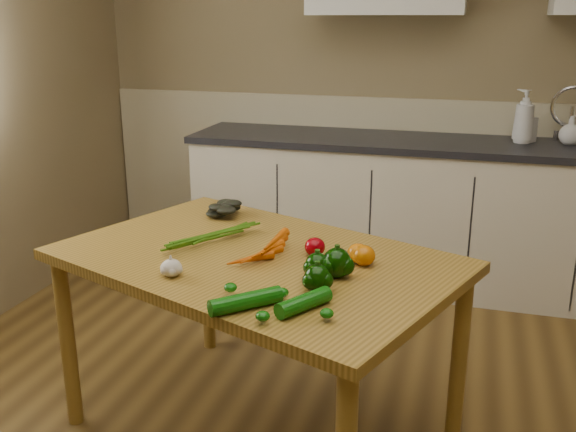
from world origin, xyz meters
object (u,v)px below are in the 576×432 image
(soap_bottle_c, at_px, (571,130))
(garlic_bulb, at_px, (171,268))
(pepper_b, at_px, (337,263))
(tomato_b, at_px, (358,253))
(table, at_px, (256,277))
(soap_bottle_b, at_px, (526,124))
(zucchini_a, at_px, (304,303))
(pepper_a, at_px, (317,265))
(tomato_a, at_px, (315,247))
(pepper_c, at_px, (317,278))
(tomato_c, at_px, (364,255))
(leafy_greens, at_px, (227,205))
(carrot_bunch, at_px, (249,244))
(soap_bottle_a, at_px, (524,116))
(zucchini_b, at_px, (246,301))

(soap_bottle_c, xyz_separation_m, garlic_bulb, (-1.46, -2.08, -0.19))
(pepper_b, relative_size, tomato_b, 1.30)
(tomato_b, bearing_deg, table, -174.85)
(soap_bottle_b, bearing_deg, zucchini_a, 104.05)
(soap_bottle_c, relative_size, pepper_a, 1.95)
(table, height_order, zucchini_a, zucchini_a)
(tomato_a, bearing_deg, zucchini_a, -80.17)
(pepper_c, bearing_deg, table, 140.26)
(pepper_c, relative_size, tomato_c, 1.08)
(tomato_a, relative_size, zucchini_a, 0.39)
(garlic_bulb, height_order, pepper_c, pepper_c)
(tomato_b, bearing_deg, leafy_greens, 148.95)
(leafy_greens, xyz_separation_m, tomato_c, (0.67, -0.41, -0.01))
(pepper_a, bearing_deg, carrot_bunch, 153.07)
(soap_bottle_b, height_order, tomato_b, soap_bottle_b)
(soap_bottle_c, height_order, zucchini_a, soap_bottle_c)
(soap_bottle_c, relative_size, leafy_greens, 0.79)
(leafy_greens, bearing_deg, garlic_bulb, -84.25)
(garlic_bulb, distance_m, pepper_a, 0.49)
(soap_bottle_c, height_order, carrot_bunch, soap_bottle_c)
(pepper_a, relative_size, tomato_a, 1.09)
(soap_bottle_a, bearing_deg, pepper_b, 10.75)
(tomato_b, bearing_deg, zucchini_b, -118.40)
(leafy_greens, height_order, tomato_a, leafy_greens)
(soap_bottle_b, bearing_deg, table, 93.17)
(carrot_bunch, xyz_separation_m, pepper_a, (0.30, -0.15, 0.01))
(pepper_c, bearing_deg, pepper_a, 103.88)
(soap_bottle_c, xyz_separation_m, tomato_b, (-0.88, -1.78, -0.19))
(tomato_c, height_order, zucchini_a, tomato_c)
(carrot_bunch, height_order, zucchini_a, carrot_bunch)
(zucchini_b, bearing_deg, pepper_b, 57.06)
(pepper_b, bearing_deg, soap_bottle_a, 70.67)
(soap_bottle_a, bearing_deg, zucchini_a, 12.13)
(carrot_bunch, distance_m, zucchini_a, 0.52)
(tomato_b, bearing_deg, tomato_c, -38.72)
(carrot_bunch, bearing_deg, pepper_b, 0.56)
(tomato_c, bearing_deg, leafy_greens, 148.65)
(garlic_bulb, distance_m, tomato_c, 0.66)
(leafy_greens, relative_size, zucchini_b, 0.89)
(carrot_bunch, bearing_deg, pepper_c, -17.97)
(soap_bottle_c, distance_m, tomato_c, 2.00)
(zucchini_a, bearing_deg, tomato_a, 99.83)
(tomato_a, relative_size, tomato_c, 0.95)
(tomato_a, bearing_deg, pepper_b, -55.36)
(table, xyz_separation_m, tomato_a, (0.21, 0.06, 0.12))
(pepper_a, bearing_deg, zucchini_a, -84.85)
(soap_bottle_b, bearing_deg, soap_bottle_a, 92.71)
(table, distance_m, tomato_a, 0.25)
(soap_bottle_c, bearing_deg, zucchini_b, 90.70)
(carrot_bunch, relative_size, leafy_greens, 1.30)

